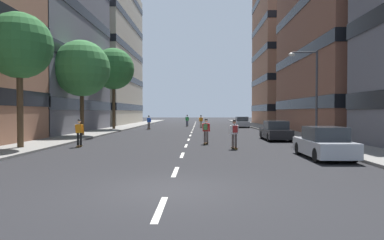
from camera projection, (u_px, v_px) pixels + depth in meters
ground_plane at (192, 131)px, 41.70m from camera, size 189.83×189.83×0.00m
sidewalk_left at (119, 128)px, 45.87m from camera, size 3.28×87.00×0.14m
sidewalk_right at (268, 128)px, 45.42m from camera, size 3.28×87.00×0.14m
lane_markings at (193, 130)px, 43.06m from camera, size 0.16×72.20×0.01m
building_left_far at (98, 54)px, 63.01m from camera, size 12.37×23.69×25.11m
building_right_mid at (356, 35)px, 37.28m from camera, size 12.37×21.01×20.49m
building_right_far at (294, 42)px, 62.16m from camera, size 12.37×16.48×28.85m
parked_car_near at (242, 122)px, 50.11m from camera, size 1.82×4.40×1.52m
parked_car_mid at (276, 131)px, 27.62m from camera, size 1.82×4.40×1.52m
parked_car_far at (324, 144)px, 16.84m from camera, size 1.82×4.40×1.52m
street_tree_near at (114, 69)px, 43.06m from camera, size 5.04×5.04×9.88m
street_tree_mid at (19, 46)px, 20.62m from camera, size 3.86×3.86×7.92m
street_tree_far at (82, 69)px, 31.48m from camera, size 5.02×5.02×8.49m
streetlamp_right at (312, 86)px, 25.48m from camera, size 2.13×0.30×6.50m
skater_0 at (79, 131)px, 22.25m from camera, size 0.54×0.91×1.78m
skater_1 at (234, 132)px, 21.03m from camera, size 0.57×0.92×1.78m
skater_2 at (201, 121)px, 49.27m from camera, size 0.55×0.92×1.78m
skater_3 at (187, 120)px, 53.46m from camera, size 0.54×0.91×1.78m
skater_4 at (206, 129)px, 24.16m from camera, size 0.57×0.92×1.78m
skater_5 at (149, 122)px, 44.64m from camera, size 0.57×0.92×1.78m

